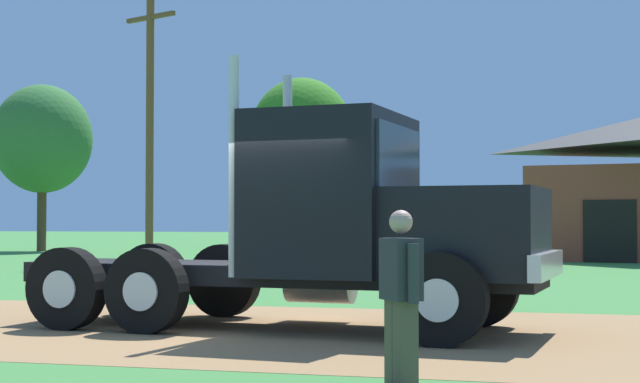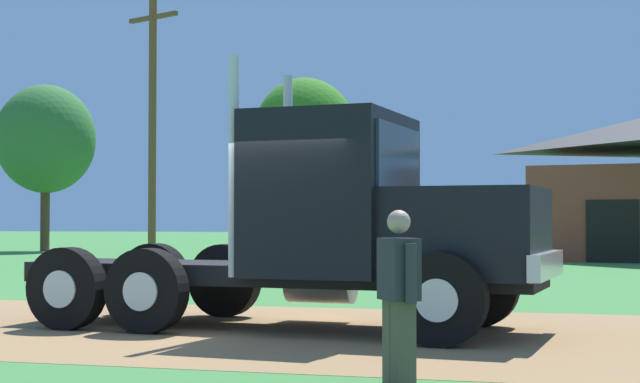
# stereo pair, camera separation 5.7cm
# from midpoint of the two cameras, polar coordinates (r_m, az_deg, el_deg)

# --- Properties ---
(ground_plane) EXTENTS (200.00, 200.00, 0.00)m
(ground_plane) POSITION_cam_midpoint_polar(r_m,az_deg,el_deg) (13.20, -2.97, -8.20)
(ground_plane) COLOR #3E7D3A
(dirt_track) EXTENTS (120.00, 6.90, 0.01)m
(dirt_track) POSITION_cam_midpoint_polar(r_m,az_deg,el_deg) (13.20, -2.97, -8.18)
(dirt_track) COLOR #977148
(dirt_track) RESTS_ON ground_plane
(truck_foreground_white) EXTENTS (7.52, 3.25, 3.65)m
(truck_foreground_white) POSITION_cam_midpoint_polar(r_m,az_deg,el_deg) (13.09, 1.22, -2.19)
(truck_foreground_white) COLOR black
(truck_foreground_white) RESTS_ON ground_plane
(visitor_walking_mid) EXTENTS (0.44, 0.49, 1.59)m
(visitor_walking_mid) POSITION_cam_midpoint_polar(r_m,az_deg,el_deg) (8.71, 4.61, -6.02)
(visitor_walking_mid) COLOR #2D2D33
(visitor_walking_mid) RESTS_ON ground_plane
(utility_pole_near) EXTENTS (2.08, 0.99, 8.77)m
(utility_pole_near) POSITION_cam_midpoint_polar(r_m,az_deg,el_deg) (32.24, -10.04, 3.93)
(utility_pole_near) COLOR brown
(utility_pole_near) RESTS_ON ground_plane
(tree_left) EXTENTS (4.74, 4.74, 8.00)m
(tree_left) POSITION_cam_midpoint_polar(r_m,az_deg,el_deg) (48.29, -16.08, 2.98)
(tree_left) COLOR #513823
(tree_left) RESTS_ON ground_plane
(tree_mid) EXTENTS (5.36, 5.36, 8.85)m
(tree_mid) POSITION_cam_midpoint_polar(r_m,az_deg,el_deg) (50.06, -1.11, 3.34)
(tree_mid) COLOR #513823
(tree_mid) RESTS_ON ground_plane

